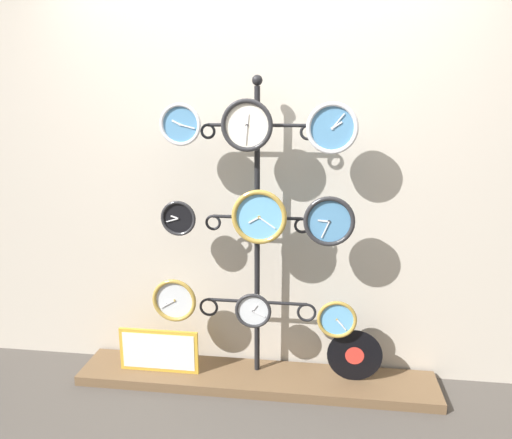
{
  "coord_description": "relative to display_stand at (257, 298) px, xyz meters",
  "views": [
    {
      "loc": [
        0.37,
        -2.39,
        1.73
      ],
      "look_at": [
        0.0,
        0.36,
        1.04
      ],
      "focal_mm": 35.0,
      "sensor_mm": 36.0,
      "label": 1
    }
  ],
  "objects": [
    {
      "name": "ground_plane",
      "position": [
        0.0,
        -0.41,
        -0.54
      ],
      "size": [
        12.0,
        12.0,
        0.0
      ],
      "primitive_type": "plane",
      "color": "#47423D"
    },
    {
      "name": "shop_wall",
      "position": [
        0.0,
        0.16,
        0.86
      ],
      "size": [
        4.4,
        0.04,
        2.8
      ],
      "color": "#BCB2A3",
      "rests_on": "ground_plane"
    },
    {
      "name": "picture_frame",
      "position": [
        -0.6,
        -0.1,
        -0.34
      ],
      "size": [
        0.5,
        0.02,
        0.28
      ],
      "color": "gold",
      "rests_on": "low_shelf"
    },
    {
      "name": "clock_top_right",
      "position": [
        0.41,
        -0.09,
        1.03
      ],
      "size": [
        0.28,
        0.04,
        0.28
      ],
      "color": "#4C84B2"
    },
    {
      "name": "clock_top_left",
      "position": [
        -0.41,
        -0.1,
        1.04
      ],
      "size": [
        0.23,
        0.04,
        0.23
      ],
      "color": "#4C84B2"
    },
    {
      "name": "clock_middle_center",
      "position": [
        0.02,
        -0.1,
        0.53
      ],
      "size": [
        0.32,
        0.04,
        0.32
      ],
      "color": "#60A8DB"
    },
    {
      "name": "display_stand",
      "position": [
        0.0,
        0.0,
        0.0
      ],
      "size": [
        0.72,
        0.4,
        1.85
      ],
      "color": "black",
      "rests_on": "ground_plane"
    },
    {
      "name": "clock_middle_right",
      "position": [
        0.41,
        -0.11,
        0.52
      ],
      "size": [
        0.28,
        0.04,
        0.28
      ],
      "color": "#4C84B2"
    },
    {
      "name": "clock_top_center",
      "position": [
        -0.04,
        -0.1,
        1.04
      ],
      "size": [
        0.28,
        0.04,
        0.28
      ],
      "color": "silver"
    },
    {
      "name": "clock_bottom_right",
      "position": [
        0.48,
        -0.08,
        -0.07
      ],
      "size": [
        0.23,
        0.04,
        0.23
      ],
      "color": "#60A8DB"
    },
    {
      "name": "clock_middle_left",
      "position": [
        -0.45,
        -0.08,
        0.51
      ],
      "size": [
        0.21,
        0.04,
        0.21
      ],
      "color": "black"
    },
    {
      "name": "clock_bottom_center",
      "position": [
        -0.01,
        -0.11,
        -0.03
      ],
      "size": [
        0.22,
        0.04,
        0.22
      ],
      "color": "silver"
    },
    {
      "name": "low_shelf",
      "position": [
        0.0,
        -0.06,
        -0.51
      ],
      "size": [
        2.2,
        0.36,
        0.06
      ],
      "color": "brown",
      "rests_on": "ground_plane"
    },
    {
      "name": "clock_bottom_left",
      "position": [
        -0.49,
        -0.1,
        0.0
      ],
      "size": [
        0.27,
        0.04,
        0.27
      ],
      "color": "silver"
    },
    {
      "name": "vinyl_record",
      "position": [
        0.6,
        -0.05,
        -0.31
      ],
      "size": [
        0.33,
        0.01,
        0.33
      ],
      "color": "black",
      "rests_on": "low_shelf"
    }
  ]
}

